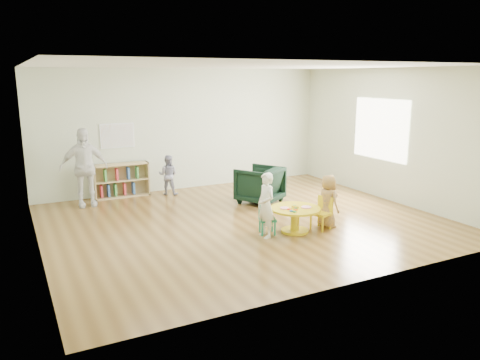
{
  "coord_description": "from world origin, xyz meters",
  "views": [
    {
      "loc": [
        -3.82,
        -7.36,
        2.63
      ],
      "look_at": [
        -0.24,
        -0.3,
        0.87
      ],
      "focal_mm": 35.0,
      "sensor_mm": 36.0,
      "label": 1
    }
  ],
  "objects_px": {
    "kid_chair_right": "(322,212)",
    "armchair": "(260,185)",
    "toddler": "(168,175)",
    "activity_table": "(295,215)",
    "child_right": "(328,201)",
    "kid_chair_left": "(265,219)",
    "bookshelf": "(121,180)",
    "child_left": "(266,205)",
    "adult_caretaker": "(84,168)"
  },
  "relations": [
    {
      "from": "activity_table",
      "to": "kid_chair_right",
      "type": "bearing_deg",
      "value": -8.15
    },
    {
      "from": "kid_chair_right",
      "to": "armchair",
      "type": "xyz_separation_m",
      "value": [
        -0.12,
        2.02,
        0.08
      ]
    },
    {
      "from": "kid_chair_left",
      "to": "toddler",
      "type": "xyz_separation_m",
      "value": [
        -0.6,
        3.35,
        0.18
      ]
    },
    {
      "from": "kid_chair_right",
      "to": "toddler",
      "type": "relative_size",
      "value": 0.63
    },
    {
      "from": "adult_caretaker",
      "to": "armchair",
      "type": "bearing_deg",
      "value": -22.43
    },
    {
      "from": "child_left",
      "to": "kid_chair_left",
      "type": "bearing_deg",
      "value": 153.79
    },
    {
      "from": "toddler",
      "to": "child_right",
      "type": "bearing_deg",
      "value": 149.62
    },
    {
      "from": "child_right",
      "to": "kid_chair_right",
      "type": "bearing_deg",
      "value": 100.27
    },
    {
      "from": "kid_chair_left",
      "to": "child_right",
      "type": "bearing_deg",
      "value": 100.4
    },
    {
      "from": "kid_chair_left",
      "to": "adult_caretaker",
      "type": "distance_m",
      "value": 4.05
    },
    {
      "from": "child_right",
      "to": "bookshelf",
      "type": "bearing_deg",
      "value": 31.84
    },
    {
      "from": "toddler",
      "to": "activity_table",
      "type": "bearing_deg",
      "value": 140.63
    },
    {
      "from": "activity_table",
      "to": "child_left",
      "type": "distance_m",
      "value": 0.63
    },
    {
      "from": "child_right",
      "to": "toddler",
      "type": "bearing_deg",
      "value": 22.55
    },
    {
      "from": "kid_chair_right",
      "to": "adult_caretaker",
      "type": "relative_size",
      "value": 0.35
    },
    {
      "from": "kid_chair_right",
      "to": "activity_table",
      "type": "bearing_deg",
      "value": 61.97
    },
    {
      "from": "bookshelf",
      "to": "activity_table",
      "type": "bearing_deg",
      "value": -60.76
    },
    {
      "from": "child_right",
      "to": "activity_table",
      "type": "bearing_deg",
      "value": 82.61
    },
    {
      "from": "bookshelf",
      "to": "toddler",
      "type": "bearing_deg",
      "value": -16.71
    },
    {
      "from": "armchair",
      "to": "adult_caretaker",
      "type": "relative_size",
      "value": 0.52
    },
    {
      "from": "kid_chair_left",
      "to": "adult_caretaker",
      "type": "height_order",
      "value": "adult_caretaker"
    },
    {
      "from": "child_left",
      "to": "adult_caretaker",
      "type": "relative_size",
      "value": 0.67
    },
    {
      "from": "armchair",
      "to": "child_left",
      "type": "distance_m",
      "value": 2.18
    },
    {
      "from": "bookshelf",
      "to": "adult_caretaker",
      "type": "xyz_separation_m",
      "value": [
        -0.82,
        -0.45,
        0.44
      ]
    },
    {
      "from": "adult_caretaker",
      "to": "child_left",
      "type": "bearing_deg",
      "value": -54.49
    },
    {
      "from": "kid_chair_left",
      "to": "toddler",
      "type": "distance_m",
      "value": 3.41
    },
    {
      "from": "toddler",
      "to": "adult_caretaker",
      "type": "bearing_deg",
      "value": 37.58
    },
    {
      "from": "kid_chair_right",
      "to": "child_left",
      "type": "xyz_separation_m",
      "value": [
        -1.1,
        0.08,
        0.24
      ]
    },
    {
      "from": "kid_chair_left",
      "to": "child_left",
      "type": "height_order",
      "value": "child_left"
    },
    {
      "from": "child_left",
      "to": "toddler",
      "type": "xyz_separation_m",
      "value": [
        -0.53,
        3.48,
        -0.09
      ]
    },
    {
      "from": "child_left",
      "to": "child_right",
      "type": "distance_m",
      "value": 1.24
    },
    {
      "from": "armchair",
      "to": "child_right",
      "type": "bearing_deg",
      "value": 67.01
    },
    {
      "from": "child_left",
      "to": "toddler",
      "type": "distance_m",
      "value": 3.52
    },
    {
      "from": "bookshelf",
      "to": "child_left",
      "type": "relative_size",
      "value": 1.1
    },
    {
      "from": "child_right",
      "to": "kid_chair_left",
      "type": "bearing_deg",
      "value": 77.64
    },
    {
      "from": "kid_chair_right",
      "to": "child_left",
      "type": "relative_size",
      "value": 0.52
    },
    {
      "from": "kid_chair_left",
      "to": "child_right",
      "type": "relative_size",
      "value": 0.53
    },
    {
      "from": "bookshelf",
      "to": "armchair",
      "type": "relative_size",
      "value": 1.41
    },
    {
      "from": "activity_table",
      "to": "kid_chair_left",
      "type": "bearing_deg",
      "value": 165.66
    },
    {
      "from": "adult_caretaker",
      "to": "kid_chair_right",
      "type": "bearing_deg",
      "value": -44.43
    },
    {
      "from": "armchair",
      "to": "toddler",
      "type": "distance_m",
      "value": 2.15
    },
    {
      "from": "child_left",
      "to": "toddler",
      "type": "bearing_deg",
      "value": -171.0
    },
    {
      "from": "kid_chair_left",
      "to": "child_left",
      "type": "bearing_deg",
      "value": -7.9
    },
    {
      "from": "activity_table",
      "to": "child_right",
      "type": "xyz_separation_m",
      "value": [
        0.66,
        -0.04,
        0.18
      ]
    },
    {
      "from": "bookshelf",
      "to": "armchair",
      "type": "xyz_separation_m",
      "value": [
        2.51,
        -1.84,
        0.02
      ]
    },
    {
      "from": "bookshelf",
      "to": "child_right",
      "type": "bearing_deg",
      "value": -54.0
    },
    {
      "from": "child_right",
      "to": "toddler",
      "type": "distance_m",
      "value": 3.94
    },
    {
      "from": "bookshelf",
      "to": "armchair",
      "type": "distance_m",
      "value": 3.11
    },
    {
      "from": "toddler",
      "to": "bookshelf",
      "type": "bearing_deg",
      "value": 16.19
    },
    {
      "from": "activity_table",
      "to": "bookshelf",
      "type": "relative_size",
      "value": 0.71
    }
  ]
}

